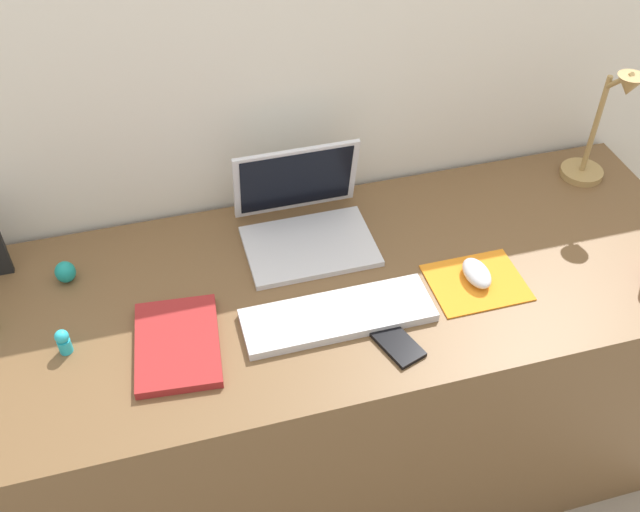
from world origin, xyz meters
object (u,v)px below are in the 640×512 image
at_px(mouse, 477,273).
at_px(toy_figurine_teal, 65,272).
at_px(keyboard, 338,315).
at_px(toy_figurine_cyan, 63,341).
at_px(notebook_pad, 177,344).
at_px(desk_lamp, 602,131).
at_px(cell_phone, 395,342).
at_px(laptop, 303,216).

distance_m(mouse, toy_figurine_teal, 0.92).
bearing_deg(keyboard, toy_figurine_cyan, 173.57).
bearing_deg(keyboard, toy_figurine_teal, 153.64).
xyz_separation_m(notebook_pad, toy_figurine_cyan, (-0.22, 0.05, 0.02)).
relative_size(keyboard, desk_lamp, 1.21).
relative_size(desk_lamp, notebook_pad, 1.41).
height_order(desk_lamp, toy_figurine_teal, desk_lamp).
relative_size(cell_phone, toy_figurine_cyan, 2.16).
relative_size(laptop, cell_phone, 2.34).
height_order(laptop, mouse, laptop).
relative_size(mouse, desk_lamp, 0.28).
distance_m(keyboard, toy_figurine_teal, 0.62).
distance_m(notebook_pad, toy_figurine_teal, 0.34).
xyz_separation_m(cell_phone, toy_figurine_cyan, (-0.66, 0.16, 0.03)).
bearing_deg(cell_phone, keyboard, 115.12).
bearing_deg(mouse, cell_phone, -151.94).
height_order(desk_lamp, notebook_pad, desk_lamp).
distance_m(laptop, desk_lamp, 0.77).
bearing_deg(laptop, keyboard, -89.84).
xyz_separation_m(keyboard, toy_figurine_teal, (-0.55, 0.27, 0.02)).
bearing_deg(notebook_pad, keyboard, 3.41).
bearing_deg(notebook_pad, toy_figurine_teal, 134.58).
height_order(mouse, toy_figurine_teal, toy_figurine_teal).
relative_size(mouse, toy_figurine_cyan, 1.62).
relative_size(desk_lamp, toy_figurine_cyan, 5.72).
xyz_separation_m(desk_lamp, toy_figurine_cyan, (-1.33, -0.22, -0.13)).
xyz_separation_m(laptop, cell_phone, (0.10, -0.38, -0.05)).
relative_size(keyboard, toy_figurine_cyan, 6.93).
bearing_deg(cell_phone, laptop, 85.02).
xyz_separation_m(cell_phone, notebook_pad, (-0.43, 0.11, 0.01)).
xyz_separation_m(mouse, toy_figurine_cyan, (-0.89, 0.03, 0.01)).
bearing_deg(toy_figurine_cyan, keyboard, -6.43).
distance_m(cell_phone, notebook_pad, 0.45).
distance_m(keyboard, desk_lamp, 0.83).
distance_m(mouse, desk_lamp, 0.52).
bearing_deg(notebook_pad, cell_phone, -8.74).
height_order(mouse, cell_phone, mouse).
bearing_deg(toy_figurine_teal, laptop, 1.25).
distance_m(cell_phone, toy_figurine_teal, 0.75).
relative_size(laptop, notebook_pad, 1.25).
distance_m(laptop, cell_phone, 0.40).
height_order(keyboard, desk_lamp, desk_lamp).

